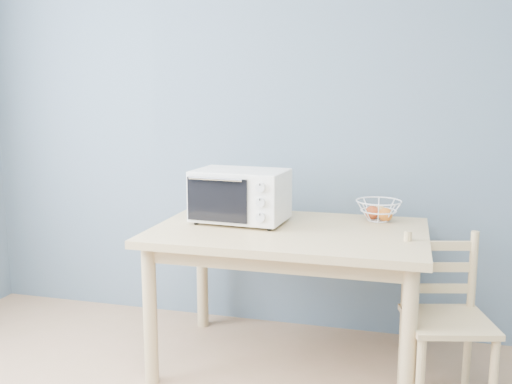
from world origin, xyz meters
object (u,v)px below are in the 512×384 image
(toaster_oven, at_px, (237,195))
(fruit_basket, at_px, (379,210))
(dining_table, at_px, (288,248))
(dining_chair, at_px, (445,322))

(toaster_oven, bearing_deg, fruit_basket, 21.74)
(toaster_oven, bearing_deg, dining_table, -9.72)
(dining_table, relative_size, toaster_oven, 2.73)
(dining_table, relative_size, dining_chair, 1.76)
(toaster_oven, distance_m, fruit_basket, 0.78)
(fruit_basket, height_order, dining_chair, fruit_basket)
(fruit_basket, xyz_separation_m, dining_chair, (0.34, -0.48, -0.42))
(toaster_oven, bearing_deg, dining_chair, -8.36)
(dining_table, bearing_deg, fruit_basket, 34.95)
(dining_table, xyz_separation_m, dining_chair, (0.78, -0.17, -0.26))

